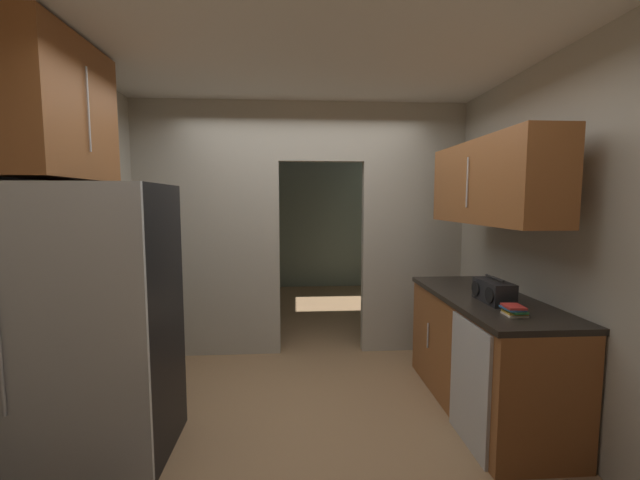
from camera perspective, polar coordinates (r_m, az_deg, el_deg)
ground at (r=3.31m, az=-1.85°, el=-24.31°), size 20.00×20.00×0.00m
kitchen_overhead_slab at (r=3.46m, az=-2.27°, el=23.39°), size 3.87×6.81×0.06m
kitchen_partition at (r=4.28m, az=-3.24°, el=2.43°), size 3.47×0.12×2.68m
adjoining_room_shell at (r=6.55m, az=-3.00°, el=2.86°), size 3.47×3.43×2.68m
kitchen_flank_right at (r=3.00m, az=34.96°, el=-1.38°), size 0.10×3.91×2.68m
refrigerator at (r=2.94m, az=-28.74°, el=-10.32°), size 0.83×0.76×1.76m
lower_cabinet_run at (r=3.52m, az=22.31°, el=-14.65°), size 0.67×1.65×0.91m
dishwasher at (r=3.02m, az=20.51°, el=-18.73°), size 0.02×0.56×0.85m
upper_cabinet_counterside at (r=3.32m, az=23.17°, el=7.57°), size 0.36×1.49×0.63m
upper_cabinet_fridgeside at (r=3.09m, az=-33.29°, el=15.35°), size 0.36×0.91×0.87m
boombox at (r=3.21m, az=23.53°, el=-6.74°), size 0.18×0.36×0.19m
book_stack at (r=2.92m, az=25.97°, el=-9.00°), size 0.14×0.16×0.07m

